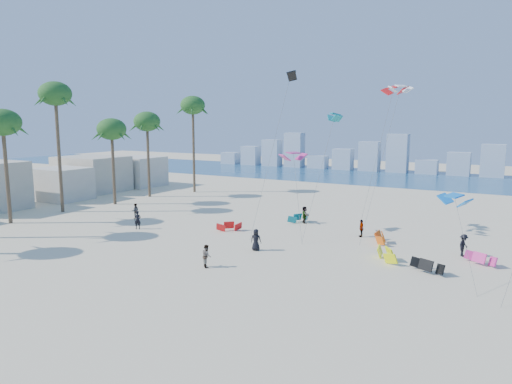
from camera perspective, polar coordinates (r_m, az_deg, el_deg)
The scene contains 10 objects.
ground at distance 32.61m, azimuth -19.11°, elevation -11.19°, with size 220.00×220.00×0.00m, color beige.
ocean at distance 95.57m, azimuth 15.11°, elevation 1.88°, with size 220.00×220.00×0.00m, color navy.
kitesurfer_near at distance 48.25m, azimuth -14.60°, elevation -3.42°, with size 0.68×0.45×1.87m, color black.
kitesurfer_mid at distance 34.90m, azimuth -6.20°, elevation -7.95°, with size 0.84×0.65×1.72m, color gray.
kitesurfers_far at distance 44.48m, azimuth 7.68°, elevation -4.28°, with size 39.25×15.08×1.87m.
grounded_kites at distance 41.07m, azimuth 13.10°, elevation -6.18°, with size 25.69×13.61×0.96m.
flying_kites at distance 42.21m, azimuth 18.16°, elevation 7.89°, with size 31.52×22.26×16.29m.
palm_row at distance 58.53m, azimuth -22.66°, elevation 8.97°, with size 8.02×44.80×15.63m.
beachfront_buildings at distance 70.62m, azimuth -24.78°, elevation 1.25°, with size 11.50×43.00×6.00m.
distant_skyline at distance 105.23m, azimuth 15.91°, elevation 4.13°, with size 85.00×3.00×8.40m.
Camera 1 is at (23.33, -20.05, 10.82)m, focal length 31.95 mm.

